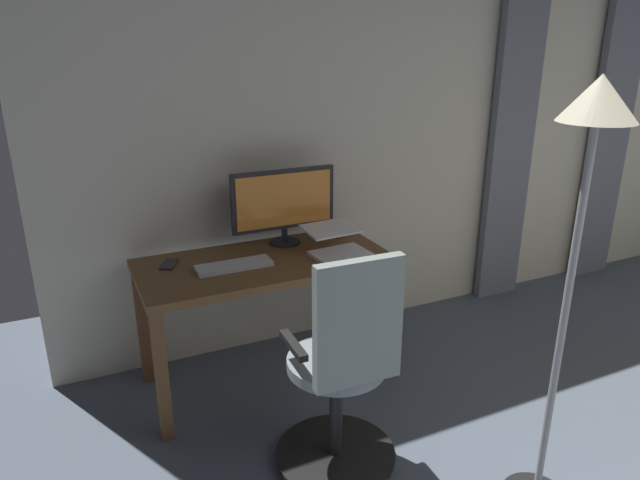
{
  "coord_description": "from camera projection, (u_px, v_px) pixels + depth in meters",
  "views": [
    {
      "loc": [
        2.56,
        0.07,
        1.88
      ],
      "look_at": [
        1.56,
        -2.06,
        1.04
      ],
      "focal_mm": 32.06,
      "sensor_mm": 36.0,
      "label": 1
    }
  ],
  "objects": [
    {
      "name": "cell_phone_by_monitor",
      "position": [
        169.0,
        264.0,
        3.02
      ],
      "size": [
        0.12,
        0.16,
        0.01
      ],
      "primitive_type": "cube",
      "rotation": [
        0.0,
        0.0,
        -0.45
      ],
      "color": "#232328",
      "rests_on": "desk"
    },
    {
      "name": "computer_monitor",
      "position": [
        284.0,
        202.0,
        3.26
      ],
      "size": [
        0.62,
        0.18,
        0.44
      ],
      "color": "#232328",
      "rests_on": "desk"
    },
    {
      "name": "office_chair",
      "position": [
        343.0,
        376.0,
        2.46
      ],
      "size": [
        0.56,
        0.56,
        1.09
      ],
      "rotation": [
        0.0,
        0.0,
        3.11
      ],
      "color": "black",
      "rests_on": "ground"
    },
    {
      "name": "desk",
      "position": [
        265.0,
        277.0,
        3.12
      ],
      "size": [
        1.35,
        0.65,
        0.74
      ],
      "color": "brown",
      "rests_on": "ground"
    },
    {
      "name": "cell_phone_face_up",
      "position": [
        334.0,
        234.0,
        3.48
      ],
      "size": [
        0.09,
        0.15,
        0.01
      ],
      "primitive_type": "cube",
      "rotation": [
        0.0,
        0.0,
        0.17
      ],
      "color": "#232328",
      "rests_on": "desk"
    },
    {
      "name": "back_room_partition",
      "position": [
        459.0,
        115.0,
        3.93
      ],
      "size": [
        5.51,
        0.1,
        2.74
      ],
      "primitive_type": "cube",
      "color": "beige",
      "rests_on": "ground"
    },
    {
      "name": "floor_lamp",
      "position": [
        585.0,
        190.0,
        1.99
      ],
      "size": [
        0.28,
        0.28,
        1.77
      ],
      "color": "black",
      "rests_on": "ground"
    },
    {
      "name": "computer_keyboard",
      "position": [
        234.0,
        266.0,
        2.98
      ],
      "size": [
        0.4,
        0.13,
        0.02
      ],
      "primitive_type": "cube",
      "color": "#B7BCC1",
      "rests_on": "desk"
    },
    {
      "name": "curtain_right_panel",
      "position": [
        512.0,
        134.0,
        4.04
      ],
      "size": [
        0.36,
        0.06,
        2.46
      ],
      "primitive_type": "cube",
      "color": "slate",
      "rests_on": "ground"
    },
    {
      "name": "curtain_left_panel",
      "position": [
        611.0,
        125.0,
        4.43
      ],
      "size": [
        0.38,
        0.06,
        2.46
      ],
      "primitive_type": "cube",
      "color": "slate",
      "rests_on": "ground"
    },
    {
      "name": "laptop",
      "position": [
        337.0,
        245.0,
        3.16
      ],
      "size": [
        0.32,
        0.34,
        0.14
      ],
      "rotation": [
        0.0,
        0.0,
        0.07
      ],
      "color": "white",
      "rests_on": "desk"
    }
  ]
}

